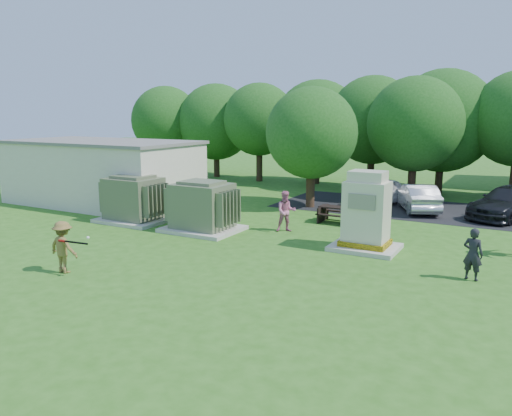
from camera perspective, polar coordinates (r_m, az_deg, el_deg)
The scene contains 16 objects.
ground at distance 15.61m, azimuth -7.24°, elevation -7.14°, with size 120.00×120.00×0.00m, color #2D6619.
service_building at distance 27.62m, azimuth -17.18°, elevation 3.76°, with size 10.00×5.00×3.20m, color beige.
service_building_roof at distance 27.47m, azimuth -17.38°, elevation 7.22°, with size 10.20×5.20×0.15m, color slate.
parking_strip at distance 25.91m, azimuth 24.50°, elevation -0.76°, with size 20.00×6.00×0.01m, color #232326.
transformer_left at distance 22.81m, azimuth -13.78°, elevation 0.91°, with size 3.00×2.40×2.07m.
transformer_right at distance 20.49m, azimuth -6.16°, elevation 0.05°, with size 3.00×2.40×2.07m.
generator_cabinet at distance 17.95m, azimuth 12.48°, elevation -0.86°, with size 2.30×1.89×2.81m.
picnic_table at distance 22.22m, azimuth 9.40°, elevation -0.55°, with size 1.68×1.26×0.72m.
batter at distance 16.20m, azimuth -21.15°, elevation -4.18°, with size 1.03×0.59×1.60m, color olive.
person_by_generator at distance 15.77m, azimuth 23.55°, elevation -4.86°, with size 0.56×0.37×1.55m, color black.
person_at_picnic at distance 20.30m, azimuth 3.46°, elevation -0.39°, with size 0.81×0.63×1.68m, color #CD6C91.
car_white at distance 27.06m, azimuth 13.83°, elevation 1.83°, with size 1.62×4.02×1.37m, color silver.
car_silver_a at distance 25.84m, azimuth 17.96°, elevation 1.17°, with size 1.42×4.08×1.34m, color #B5B5BA.
car_dark at distance 25.68m, azimuth 26.98°, elevation 0.56°, with size 2.02×4.97×1.44m, color black.
batting_equipment at distance 15.58m, azimuth -19.99°, elevation -3.61°, with size 1.18×0.20×0.28m.
tree_row at distance 31.23m, azimuth 16.20°, elevation 9.29°, with size 41.30×13.30×7.30m.
Camera 1 is at (8.88, -11.89, 4.82)m, focal length 35.00 mm.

